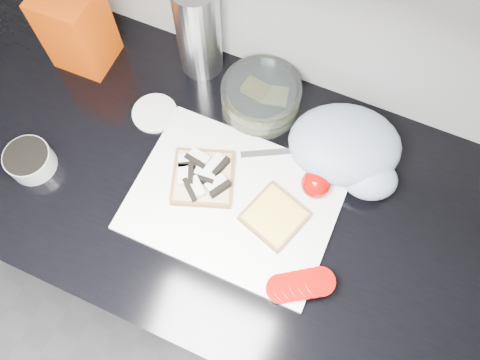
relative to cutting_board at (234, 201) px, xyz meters
name	(u,v)px	position (x,y,z in m)	size (l,w,h in m)	color
base_cabinet	(223,241)	(-0.06, 0.03, -0.48)	(3.50, 0.60, 0.86)	black
countertop	(216,183)	(-0.06, 0.03, -0.03)	(3.50, 0.64, 0.04)	black
cutting_board	(234,201)	(0.00, 0.00, 0.00)	(0.40, 0.30, 0.01)	white
bread_left	(202,176)	(-0.08, 0.02, 0.02)	(0.16, 0.16, 0.04)	#C9B48D
bread_right	(275,216)	(0.09, 0.00, 0.01)	(0.14, 0.14, 0.02)	#C9B48D
tomato_slices	(300,285)	(0.18, -0.11, 0.02)	(0.13, 0.11, 0.03)	#A90603
knife	(298,150)	(0.08, 0.15, 0.01)	(0.17, 0.10, 0.01)	silver
seed_tub	(30,160)	(-0.41, -0.09, 0.02)	(0.09, 0.09, 0.05)	#9BA0A0
tub_lid	(155,113)	(-0.24, 0.12, 0.00)	(0.10, 0.10, 0.01)	white
glass_bowl	(261,97)	(-0.04, 0.23, 0.03)	(0.17, 0.17, 0.07)	silver
bread_bag	(77,28)	(-0.45, 0.19, 0.09)	(0.12, 0.11, 0.19)	red
steel_canister	(199,30)	(-0.20, 0.28, 0.11)	(0.09, 0.09, 0.23)	#BBBBC0
grocery_bag	(348,149)	(0.17, 0.18, 0.04)	(0.27, 0.24, 0.10)	#A6B5CC
whole_tomatoes	(316,184)	(0.14, 0.09, 0.02)	(0.06, 0.06, 0.06)	#A90603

